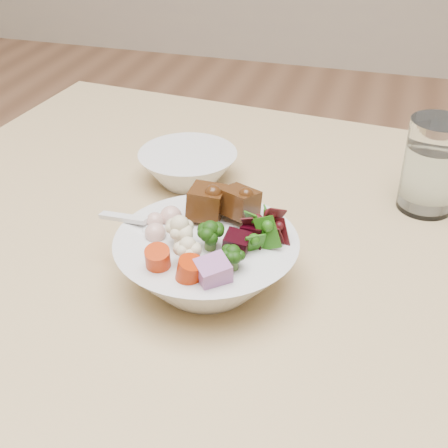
# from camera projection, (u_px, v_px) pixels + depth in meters

# --- Properties ---
(food_bowl) EXTENTS (0.20, 0.20, 0.11)m
(food_bowl) POSITION_uv_depth(u_px,v_px,m) (208.00, 258.00, 0.67)
(food_bowl) COLOR silver
(food_bowl) RESTS_ON dining_table
(soup_spoon) EXTENTS (0.09, 0.04, 0.02)m
(soup_spoon) POSITION_uv_depth(u_px,v_px,m) (147.00, 228.00, 0.67)
(soup_spoon) COLOR silver
(soup_spoon) RESTS_ON food_bowl
(water_glass) EXTENTS (0.07, 0.07, 0.12)m
(water_glass) POSITION_uv_depth(u_px,v_px,m) (431.00, 169.00, 0.79)
(water_glass) COLOR white
(water_glass) RESTS_ON dining_table
(side_bowl) EXTENTS (0.14, 0.14, 0.05)m
(side_bowl) POSITION_uv_depth(u_px,v_px,m) (188.00, 168.00, 0.87)
(side_bowl) COLOR silver
(side_bowl) RESTS_ON dining_table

